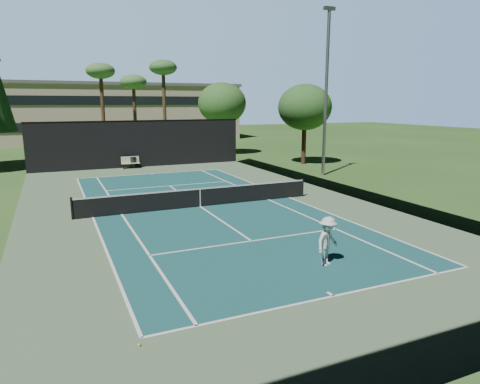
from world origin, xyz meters
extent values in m
plane|color=#2F5720|center=(0.00, 0.00, 0.00)|extent=(160.00, 160.00, 0.00)
cube|color=#55714F|center=(0.00, 0.00, 0.01)|extent=(18.00, 32.00, 0.01)
cube|color=#195152|center=(0.00, 0.00, 0.01)|extent=(10.97, 23.77, 0.01)
cube|color=white|center=(0.00, -11.88, 0.02)|extent=(10.97, 0.10, 0.01)
cube|color=white|center=(0.00, 11.88, 0.02)|extent=(10.97, 0.10, 0.01)
cube|color=white|center=(0.00, -6.40, 0.02)|extent=(8.23, 0.10, 0.01)
cube|color=white|center=(0.00, 6.40, 0.02)|extent=(8.23, 0.10, 0.01)
cube|color=white|center=(-5.49, 0.00, 0.02)|extent=(0.10, 23.77, 0.01)
cube|color=white|center=(5.49, 0.00, 0.02)|extent=(0.10, 23.77, 0.01)
cube|color=white|center=(-4.12, 0.00, 0.02)|extent=(0.10, 23.77, 0.01)
cube|color=white|center=(4.12, 0.00, 0.02)|extent=(0.10, 23.77, 0.01)
cube|color=white|center=(0.00, 0.00, 0.02)|extent=(0.10, 12.80, 0.01)
cube|color=white|center=(0.00, -11.73, 0.02)|extent=(0.10, 0.30, 0.01)
cube|color=white|center=(0.00, 11.73, 0.02)|extent=(0.10, 0.30, 0.01)
cylinder|color=black|center=(-6.40, 0.00, 0.55)|extent=(0.10, 0.10, 1.10)
cylinder|color=black|center=(6.40, 0.00, 0.55)|extent=(0.10, 0.10, 1.10)
cube|color=black|center=(0.00, 0.00, 0.50)|extent=(12.80, 0.02, 0.92)
cube|color=white|center=(0.00, 0.00, 0.98)|extent=(12.80, 0.04, 0.07)
cube|color=white|center=(0.00, 0.00, 0.50)|extent=(0.05, 0.03, 0.92)
cube|color=black|center=(0.00, 16.00, 2.00)|extent=(18.00, 0.04, 4.00)
cube|color=black|center=(0.00, -16.00, 2.00)|extent=(18.00, 0.04, 4.00)
cube|color=black|center=(9.00, 0.00, 2.00)|extent=(0.04, 32.00, 4.00)
cube|color=black|center=(-9.00, 0.00, 2.00)|extent=(0.04, 32.00, 4.00)
cube|color=black|center=(0.00, 16.00, 4.00)|extent=(18.00, 0.06, 0.06)
imported|color=silver|center=(1.28, -9.73, 0.85)|extent=(1.26, 1.03, 1.70)
sphere|color=#B7D630|center=(-5.60, -12.20, 0.04)|extent=(0.08, 0.08, 0.08)
sphere|color=gold|center=(-2.14, 3.06, 0.03)|extent=(0.06, 0.06, 0.06)
sphere|color=#BDD02F|center=(1.80, 2.55, 0.04)|extent=(0.07, 0.07, 0.07)
sphere|color=#D9EB35|center=(-6.05, 3.45, 0.03)|extent=(0.06, 0.06, 0.06)
cube|color=beige|center=(-0.99, 15.40, 0.45)|extent=(1.50, 0.45, 0.05)
cube|color=beige|center=(-0.99, 15.60, 0.75)|extent=(1.50, 0.06, 0.55)
cube|color=black|center=(-1.59, 15.40, 0.21)|extent=(0.06, 0.40, 0.42)
cube|color=black|center=(-0.39, 15.40, 0.21)|extent=(0.06, 0.40, 0.42)
cylinder|color=black|center=(-0.73, 15.67, 0.45)|extent=(0.52, 0.52, 0.90)
cylinder|color=black|center=(-0.73, 15.67, 0.92)|extent=(0.56, 0.56, 0.05)
cylinder|color=#4B3420|center=(-2.00, 24.00, 4.28)|extent=(0.36, 0.36, 8.55)
ellipsoid|color=#3F6F32|center=(-2.00, 24.00, 8.55)|extent=(2.80, 2.80, 1.54)
cylinder|color=#452E1D|center=(1.50, 26.00, 3.83)|extent=(0.36, 0.36, 7.65)
ellipsoid|color=#3D7032|center=(1.50, 26.00, 7.65)|extent=(2.80, 2.80, 1.54)
cylinder|color=#4F3822|center=(4.00, 23.00, 4.50)|extent=(0.36, 0.36, 9.00)
ellipsoid|color=#35682F|center=(4.00, 23.00, 9.00)|extent=(2.80, 2.80, 1.54)
cylinder|color=#4F3521|center=(10.00, 22.00, 1.76)|extent=(0.40, 0.40, 3.52)
ellipsoid|color=#2E5C24|center=(10.00, 22.00, 5.44)|extent=(5.12, 5.12, 4.35)
cylinder|color=#432C1D|center=(14.00, 12.00, 1.65)|extent=(0.40, 0.40, 3.30)
ellipsoid|color=#2A5922|center=(14.00, 12.00, 5.10)|extent=(4.80, 4.80, 4.08)
cube|color=#B5A38C|center=(0.00, 46.00, 4.00)|extent=(40.00, 12.00, 8.00)
cube|color=#59595B|center=(0.00, 46.00, 8.10)|extent=(40.50, 12.50, 0.40)
cube|color=black|center=(0.00, 39.95, 2.40)|extent=(38.00, 0.15, 1.20)
cube|color=black|center=(0.00, 39.95, 5.80)|extent=(38.00, 0.15, 1.20)
cylinder|color=#92959A|center=(12.00, 6.00, 6.00)|extent=(0.24, 0.24, 12.00)
cube|color=gray|center=(12.00, 6.00, 12.10)|extent=(0.90, 0.25, 0.25)
camera|label=1|loc=(-7.07, -21.20, 5.44)|focal=32.00mm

